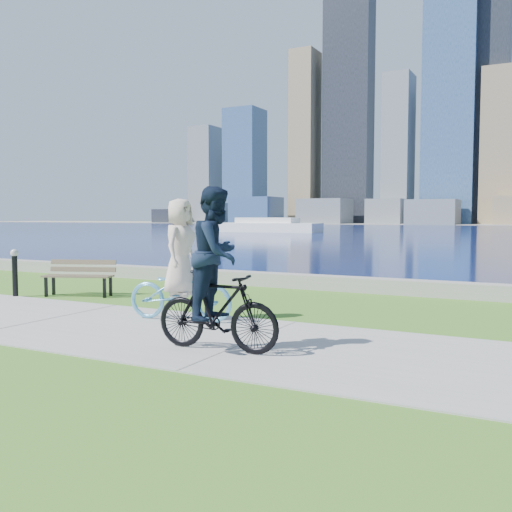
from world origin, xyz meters
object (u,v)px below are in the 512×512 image
(park_bench, at_px, (80,274))
(cyclist_woman, at_px, (180,275))
(cyclist_man, at_px, (217,282))
(bollard_lamp, at_px, (15,270))

(park_bench, distance_m, cyclist_woman, 4.23)
(park_bench, xyz_separation_m, cyclist_man, (5.66, -3.22, 0.44))
(cyclist_man, bearing_deg, cyclist_woman, 43.48)
(bollard_lamp, bearing_deg, park_bench, 34.61)
(park_bench, distance_m, cyclist_man, 6.53)
(park_bench, height_order, bollard_lamp, bollard_lamp)
(cyclist_man, bearing_deg, park_bench, 57.02)
(bollard_lamp, distance_m, cyclist_man, 7.26)
(park_bench, relative_size, cyclist_woman, 0.79)
(park_bench, bearing_deg, cyclist_woman, -41.96)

